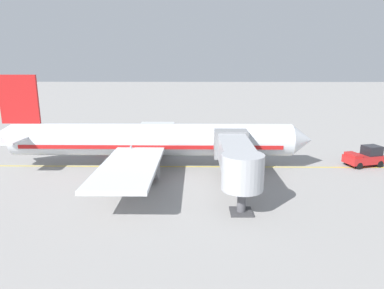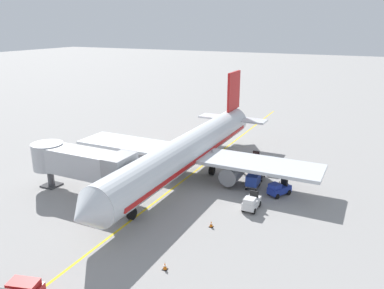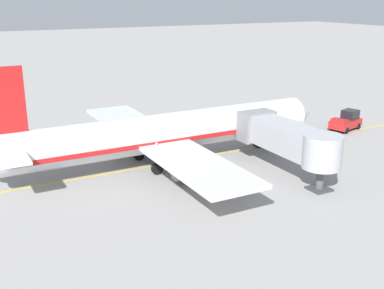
% 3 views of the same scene
% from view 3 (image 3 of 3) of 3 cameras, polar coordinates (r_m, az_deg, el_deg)
% --- Properties ---
extents(ground_plane, '(400.00, 400.00, 0.00)m').
position_cam_3_polar(ground_plane, '(47.98, -2.69, -2.18)').
color(ground_plane, gray).
extents(gate_lead_in_line, '(0.24, 80.00, 0.01)m').
position_cam_3_polar(gate_lead_in_line, '(47.97, -2.69, -2.18)').
color(gate_lead_in_line, gold).
rests_on(gate_lead_in_line, ground).
extents(parked_airliner, '(30.02, 37.21, 10.63)m').
position_cam_3_polar(parked_airliner, '(46.68, -3.47, 1.35)').
color(parked_airliner, silver).
rests_on(parked_airliner, ground).
extents(jet_bridge, '(12.17, 3.50, 4.98)m').
position_cam_3_polar(jet_bridge, '(44.86, 11.42, 0.71)').
color(jet_bridge, '#A8AAAF').
rests_on(jet_bridge, ground).
extents(pushback_tractor, '(3.29, 4.83, 2.40)m').
position_cam_3_polar(pushback_tractor, '(62.37, 17.97, 2.67)').
color(pushback_tractor, '#B21E1E').
rests_on(pushback_tractor, ground).
extents(baggage_tug_lead, '(2.27, 2.77, 1.62)m').
position_cam_3_polar(baggage_tug_lead, '(57.16, -7.55, 1.68)').
color(baggage_tug_lead, '#1E339E').
rests_on(baggage_tug_lead, ground).
extents(baggage_tug_trailing, '(1.29, 2.51, 1.62)m').
position_cam_3_polar(baggage_tug_trailing, '(50.42, -13.59, -0.83)').
color(baggage_tug_trailing, '#B21E1E').
rests_on(baggage_tug_trailing, ground).
extents(baggage_tug_spare, '(1.30, 2.51, 1.62)m').
position_cam_3_polar(baggage_tug_spare, '(57.36, -2.94, 1.86)').
color(baggage_tug_spare, silver).
rests_on(baggage_tug_spare, ground).
extents(baggage_cart_front, '(1.43, 2.94, 1.58)m').
position_cam_3_polar(baggage_cart_front, '(54.18, -7.10, 1.07)').
color(baggage_cart_front, '#4C4C51').
rests_on(baggage_cart_front, ground).
extents(baggage_cart_second_in_train, '(1.43, 2.94, 1.58)m').
position_cam_3_polar(baggage_cart_second_in_train, '(53.13, -9.75, 0.62)').
color(baggage_cart_second_in_train, '#4C4C51').
rests_on(baggage_cart_second_in_train, ground).
extents(baggage_cart_third_in_train, '(1.43, 2.94, 1.58)m').
position_cam_3_polar(baggage_cart_third_in_train, '(52.41, -13.08, 0.18)').
color(baggage_cart_third_in_train, '#4C4C51').
rests_on(baggage_cart_third_in_train, ground).
extents(ground_crew_wing_walker, '(0.25, 0.73, 1.69)m').
position_cam_3_polar(ground_crew_wing_walker, '(50.65, -10.03, -0.23)').
color(ground_crew_wing_walker, '#232328').
rests_on(ground_crew_wing_walker, ground).
extents(safety_cone_nose_left, '(0.36, 0.36, 0.59)m').
position_cam_3_polar(safety_cone_nose_left, '(61.16, 8.35, 2.28)').
color(safety_cone_nose_left, black).
rests_on(safety_cone_nose_left, ground).
extents(safety_cone_nose_right, '(0.36, 0.36, 0.59)m').
position_cam_3_polar(safety_cone_nose_right, '(57.82, 2.29, 1.56)').
color(safety_cone_nose_right, black).
rests_on(safety_cone_nose_right, ground).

